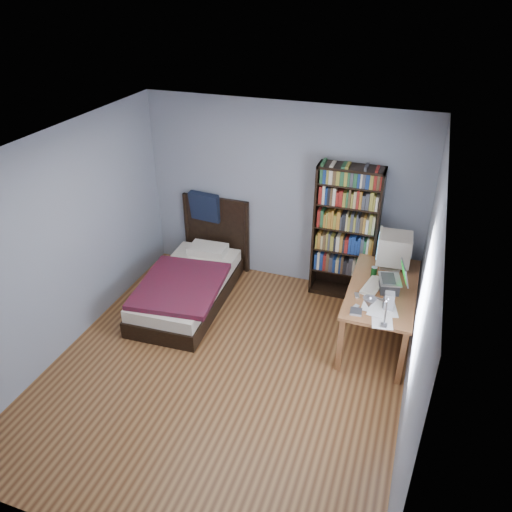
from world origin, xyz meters
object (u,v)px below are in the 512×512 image
Objects in this scene: keyboard at (373,286)px; bookshelf at (345,234)px; desk at (384,291)px; crt_monitor at (393,249)px; speaker at (389,301)px; soda_can at (374,272)px; desk_lamp at (372,305)px; bed at (190,282)px; laptop at (391,283)px.

keyboard is 0.23× the size of bookshelf.
desk is 0.57m from keyboard.
desk is at bearing -34.03° from bookshelf.
speaker is at bearing -85.78° from crt_monitor.
soda_can is at bearing -120.31° from crt_monitor.
crt_monitor is at bearing 87.79° from speaker.
bookshelf is at bearing 113.27° from speaker.
desk_lamp is at bearing -72.56° from keyboard.
speaker is (0.07, -0.89, -0.15)m from crt_monitor.
speaker reaches higher than keyboard.
desk is 3.36× the size of crt_monitor.
bed is at bearing -168.42° from keyboard.
laptop is 2.62m from bed.
crt_monitor is at bearing 87.82° from desk_lamp.
speaker is 0.11× the size of bookshelf.
laptop is 1.10m from bookshelf.
desk is 0.63m from laptop.
crt_monitor is 1.06× the size of keyboard.
soda_can is (-0.02, 0.23, 0.05)m from keyboard.
crt_monitor reaches higher than soda_can.
bookshelf reaches higher than laptop.
keyboard is 0.24m from soda_can.
bed is at bearing -175.78° from soda_can.
bookshelf is (-0.46, 0.62, 0.12)m from soda_can.
desk is 0.73× the size of bed.
soda_can is (-0.22, 0.24, -0.04)m from laptop.
desk is at bearing 89.17° from keyboard.
bookshelf is (-0.57, 1.93, -0.31)m from desk_lamp.
desk_lamp is at bearing -91.00° from desk.
desk_lamp is 3.12× the size of speaker.
crt_monitor is 0.22× the size of bed.
desk_lamp is 1.38m from soda_can.
laptop is at bearing -47.75° from soda_can.
speaker is at bearing -87.24° from laptop.
bed is (-1.87, -0.80, -0.66)m from bookshelf.
laptop is (0.08, -0.46, 0.42)m from desk.
laptop is (0.05, -0.53, -0.15)m from crt_monitor.
bookshelf reaches higher than soda_can.
bed is (-2.47, -0.39, -0.15)m from desk.
soda_can is at bearing 132.25° from laptop.
desk_lamp reaches higher than laptop.
bed is at bearing 178.49° from laptop.
laptop is 1.88× the size of speaker.
desk is at bearing 89.00° from desk_lamp.
crt_monitor is at bearing -27.91° from bookshelf.
desk_lamp is 0.82m from speaker.
keyboard is (-0.14, -0.52, -0.24)m from crt_monitor.
laptop is 0.89× the size of keyboard.
bed reaches higher than speaker.
soda_can is 2.40m from bed.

